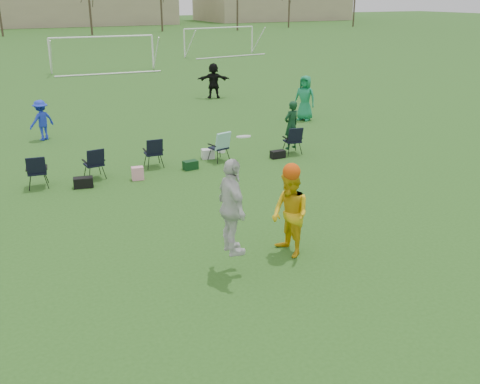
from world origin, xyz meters
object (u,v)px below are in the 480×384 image
fielder_black (214,81)px  center_contest (264,210)px  goal_mid (102,44)px  fielder_green_far (305,98)px  fielder_blue (42,120)px  goal_right (219,33)px

fielder_black → center_contest: (-6.77, -17.66, 0.24)m
goal_mid → fielder_green_far: bearing=-74.4°
fielder_blue → fielder_black: 10.73m
fielder_blue → goal_right: goal_right is taller
fielder_blue → center_contest: size_ratio=0.54×
fielder_green_far → goal_right: size_ratio=0.27×
center_contest → goal_right: size_ratio=0.39×
goal_right → fielder_green_far: bearing=-114.8°
fielder_black → goal_right: (9.27, 19.40, 0.99)m
fielder_blue → fielder_black: size_ratio=0.83×
center_contest → goal_right: (16.04, 37.06, 0.75)m
fielder_black → goal_mid: size_ratio=0.25×
fielder_blue → goal_mid: bearing=-136.0°
fielder_green_far → goal_mid: goal_mid is taller
fielder_green_far → fielder_black: bearing=157.2°
goal_mid → goal_right: size_ratio=1.01×
fielder_black → center_contest: bearing=90.3°
fielder_blue → fielder_green_far: (10.84, -1.61, 0.21)m
fielder_blue → center_contest: center_contest is taller
fielder_black → fielder_blue: bearing=49.7°
fielder_black → center_contest: center_contest is taller
fielder_green_far → fielder_blue: bearing=-133.0°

